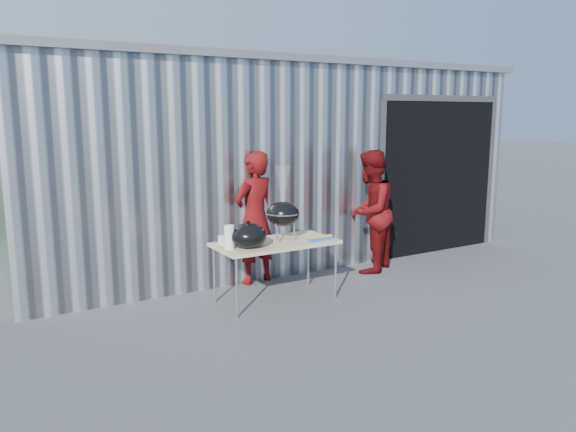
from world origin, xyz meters
TOP-DOWN VIEW (x-y plane):
  - ground at (0.00, 0.00)m, footprint 80.00×80.00m
  - building at (0.92, 4.59)m, footprint 8.20×6.20m
  - folding_table at (-0.31, 0.86)m, footprint 1.50×0.75m
  - kettle_grill at (-0.19, 0.89)m, footprint 0.41×0.41m
  - grill_lid at (-0.74, 0.76)m, footprint 0.44×0.44m
  - paper_towels at (-0.96, 0.81)m, footprint 0.12×0.12m
  - white_tub at (-0.86, 1.05)m, footprint 0.20×0.15m
  - foil_box at (0.19, 0.61)m, footprint 0.32×0.05m
  - person_cook at (-0.17, 1.68)m, footprint 0.74×0.58m
  - person_bystander at (1.54, 1.31)m, footprint 1.10×1.03m

SIDE VIEW (x-z plane):
  - ground at x=0.00m, z-range 0.00..0.00m
  - folding_table at x=-0.31m, z-range 0.33..1.08m
  - foil_box at x=0.19m, z-range 0.75..0.81m
  - white_tub at x=-0.86m, z-range 0.75..0.85m
  - paper_towels at x=-0.96m, z-range 0.75..1.03m
  - grill_lid at x=-0.74m, z-range 0.74..1.05m
  - person_bystander at x=1.54m, z-range 0.00..1.79m
  - person_cook at x=-0.17m, z-range 0.00..1.81m
  - kettle_grill at x=-0.19m, z-range 0.71..1.64m
  - building at x=0.92m, z-range -0.01..3.09m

